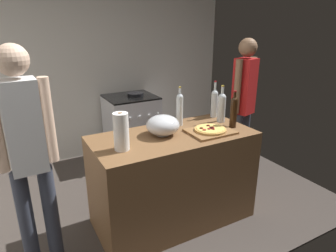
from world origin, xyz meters
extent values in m
cube|color=#3F3833|center=(0.00, 1.22, -0.01)|extent=(4.13, 3.05, 0.02)
cube|color=#BCB7AD|center=(0.00, 2.50, 1.30)|extent=(4.13, 0.10, 2.60)
cube|color=brown|center=(0.24, 0.57, 0.44)|extent=(1.46, 0.70, 0.88)
cube|color=olive|center=(0.56, 0.45, 0.89)|extent=(0.40, 0.32, 0.02)
cylinder|color=tan|center=(0.56, 0.45, 0.91)|extent=(0.29, 0.29, 0.02)
cylinder|color=#EAC660|center=(0.56, 0.45, 0.92)|extent=(0.25, 0.25, 0.00)
cylinder|color=maroon|center=(0.56, 0.44, 0.93)|extent=(0.04, 0.04, 0.01)
cylinder|color=maroon|center=(0.48, 0.44, 0.93)|extent=(0.03, 0.03, 0.01)
cylinder|color=maroon|center=(0.58, 0.51, 0.93)|extent=(0.03, 0.03, 0.01)
cylinder|color=maroon|center=(0.56, 0.42, 0.93)|extent=(0.03, 0.03, 0.01)
cylinder|color=maroon|center=(0.57, 0.51, 0.93)|extent=(0.02, 0.02, 0.01)
cylinder|color=maroon|center=(0.56, 0.41, 0.93)|extent=(0.02, 0.02, 0.01)
cylinder|color=maroon|center=(0.48, 0.49, 0.93)|extent=(0.03, 0.03, 0.01)
cylinder|color=maroon|center=(0.58, 0.45, 0.93)|extent=(0.03, 0.03, 0.01)
cylinder|color=maroon|center=(0.48, 0.48, 0.93)|extent=(0.03, 0.03, 0.01)
cylinder|color=maroon|center=(0.54, 0.44, 0.93)|extent=(0.03, 0.03, 0.01)
cylinder|color=maroon|center=(0.56, 0.45, 0.93)|extent=(0.03, 0.03, 0.01)
cylinder|color=#B2B2B7|center=(0.16, 0.61, 0.89)|extent=(0.12, 0.12, 0.01)
ellipsoid|color=silver|center=(0.16, 0.61, 0.97)|extent=(0.30, 0.30, 0.18)
cylinder|color=white|center=(-0.28, 0.48, 1.03)|extent=(0.12, 0.12, 0.30)
cylinder|color=#997551|center=(-0.28, 0.48, 1.03)|extent=(0.03, 0.03, 0.30)
cylinder|color=silver|center=(0.87, 0.82, 1.01)|extent=(0.07, 0.07, 0.25)
sphere|color=silver|center=(0.87, 0.82, 1.13)|extent=(0.07, 0.07, 0.07)
cylinder|color=silver|center=(0.87, 0.82, 1.20)|extent=(0.02, 0.02, 0.10)
cylinder|color=maroon|center=(0.87, 0.82, 1.26)|extent=(0.02, 0.02, 0.01)
cylinder|color=#331E0F|center=(0.83, 0.47, 1.01)|extent=(0.07, 0.07, 0.26)
sphere|color=#331E0F|center=(0.83, 0.47, 1.14)|extent=(0.07, 0.07, 0.07)
cylinder|color=#331E0F|center=(0.83, 0.47, 1.19)|extent=(0.02, 0.02, 0.06)
cylinder|color=maroon|center=(0.83, 0.47, 1.23)|extent=(0.03, 0.03, 0.01)
cylinder|color=silver|center=(0.42, 0.76, 1.02)|extent=(0.07, 0.07, 0.28)
sphere|color=silver|center=(0.42, 0.76, 1.16)|extent=(0.07, 0.07, 0.07)
cylinder|color=silver|center=(0.42, 0.76, 1.22)|extent=(0.02, 0.02, 0.07)
cylinder|color=gold|center=(0.42, 0.76, 1.26)|extent=(0.02, 0.02, 0.01)
cylinder|color=silver|center=(0.84, 0.65, 1.01)|extent=(0.08, 0.08, 0.25)
sphere|color=silver|center=(0.84, 0.65, 1.13)|extent=(0.08, 0.08, 0.08)
cylinder|color=silver|center=(0.84, 0.65, 1.20)|extent=(0.03, 0.03, 0.09)
cylinder|color=gold|center=(0.84, 0.65, 1.25)|extent=(0.03, 0.03, 0.01)
cube|color=#B7B7BC|center=(0.45, 2.10, 0.43)|extent=(0.66, 0.59, 0.86)
cube|color=black|center=(0.45, 2.10, 0.87)|extent=(0.66, 0.59, 0.02)
cylinder|color=silver|center=(0.18, 1.79, 0.67)|extent=(0.04, 0.02, 0.04)
cylinder|color=silver|center=(0.31, 1.79, 0.67)|extent=(0.04, 0.02, 0.04)
cylinder|color=silver|center=(0.45, 1.79, 0.67)|extent=(0.04, 0.02, 0.04)
cylinder|color=silver|center=(0.58, 1.79, 0.67)|extent=(0.04, 0.02, 0.04)
cylinder|color=silver|center=(0.71, 1.79, 0.67)|extent=(0.04, 0.02, 0.04)
cylinder|color=black|center=(0.52, 2.09, 0.90)|extent=(0.21, 0.21, 0.04)
cylinder|color=#383D4C|center=(-1.02, 0.52, 0.43)|extent=(0.11, 0.11, 0.85)
cylinder|color=#383D4C|center=(-0.85, 0.53, 0.43)|extent=(0.11, 0.11, 0.85)
cube|color=silver|center=(-0.94, 0.53, 1.17)|extent=(0.24, 0.21, 0.64)
cylinder|color=beige|center=(-0.78, 0.53, 1.19)|extent=(0.08, 0.08, 0.61)
sphere|color=beige|center=(-0.94, 0.53, 1.61)|extent=(0.21, 0.21, 0.21)
cylinder|color=#383D4C|center=(1.45, 0.94, 0.42)|extent=(0.11, 0.11, 0.83)
cylinder|color=#383D4C|center=(1.27, 0.88, 0.42)|extent=(0.11, 0.11, 0.83)
cube|color=red|center=(1.36, 0.91, 1.14)|extent=(0.26, 0.25, 0.62)
cylinder|color=#936B4C|center=(1.50, 0.96, 1.16)|extent=(0.08, 0.08, 0.59)
cylinder|color=#936B4C|center=(1.22, 0.87, 1.16)|extent=(0.08, 0.08, 0.59)
sphere|color=#936B4C|center=(1.36, 0.91, 1.57)|extent=(0.20, 0.20, 0.20)
camera|label=1|loc=(-0.99, -1.57, 1.83)|focal=31.72mm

